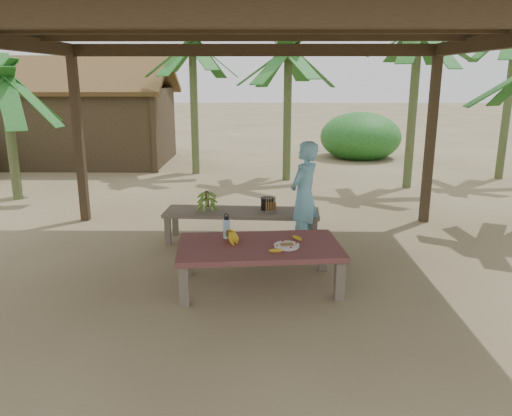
{
  "coord_description": "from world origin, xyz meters",
  "views": [
    {
      "loc": [
        0.13,
        -5.64,
        2.32
      ],
      "look_at": [
        0.06,
        0.09,
        0.8
      ],
      "focal_mm": 35.0,
      "sensor_mm": 36.0,
      "label": 1
    }
  ],
  "objects_px": {
    "plate": "(287,246)",
    "water_flask": "(227,228)",
    "ripe_banana_bunch": "(228,236)",
    "bench": "(242,215)",
    "woman": "(304,196)",
    "work_table": "(259,250)",
    "cooking_pot": "(268,204)"
  },
  "relations": [
    {
      "from": "ripe_banana_bunch",
      "to": "water_flask",
      "type": "relative_size",
      "value": 0.85
    },
    {
      "from": "work_table",
      "to": "water_flask",
      "type": "relative_size",
      "value": 6.38
    },
    {
      "from": "ripe_banana_bunch",
      "to": "water_flask",
      "type": "xyz_separation_m",
      "value": [
        -0.02,
        0.16,
        0.05
      ]
    },
    {
      "from": "plate",
      "to": "woman",
      "type": "distance_m",
      "value": 1.45
    },
    {
      "from": "cooking_pot",
      "to": "plate",
      "type": "bearing_deg",
      "value": -83.98
    },
    {
      "from": "bench",
      "to": "cooking_pot",
      "type": "bearing_deg",
      "value": 15.18
    },
    {
      "from": "bench",
      "to": "woman",
      "type": "distance_m",
      "value": 0.98
    },
    {
      "from": "work_table",
      "to": "bench",
      "type": "xyz_separation_m",
      "value": [
        -0.26,
        1.62,
        -0.04
      ]
    },
    {
      "from": "water_flask",
      "to": "woman",
      "type": "distance_m",
      "value": 1.46
    },
    {
      "from": "bench",
      "to": "plate",
      "type": "height_order",
      "value": "plate"
    },
    {
      "from": "bench",
      "to": "ripe_banana_bunch",
      "type": "bearing_deg",
      "value": -90.44
    },
    {
      "from": "woman",
      "to": "water_flask",
      "type": "bearing_deg",
      "value": -8.86
    },
    {
      "from": "ripe_banana_bunch",
      "to": "plate",
      "type": "distance_m",
      "value": 0.68
    },
    {
      "from": "work_table",
      "to": "cooking_pot",
      "type": "relative_size",
      "value": 9.46
    },
    {
      "from": "ripe_banana_bunch",
      "to": "cooking_pot",
      "type": "distance_m",
      "value": 1.69
    },
    {
      "from": "ripe_banana_bunch",
      "to": "woman",
      "type": "distance_m",
      "value": 1.57
    },
    {
      "from": "ripe_banana_bunch",
      "to": "plate",
      "type": "height_order",
      "value": "ripe_banana_bunch"
    },
    {
      "from": "work_table",
      "to": "woman",
      "type": "height_order",
      "value": "woman"
    },
    {
      "from": "work_table",
      "to": "woman",
      "type": "relative_size",
      "value": 1.27
    },
    {
      "from": "bench",
      "to": "ripe_banana_bunch",
      "type": "height_order",
      "value": "ripe_banana_bunch"
    },
    {
      "from": "bench",
      "to": "cooking_pot",
      "type": "xyz_separation_m",
      "value": [
        0.37,
        0.08,
        0.14
      ]
    },
    {
      "from": "water_flask",
      "to": "bench",
      "type": "bearing_deg",
      "value": 85.1
    },
    {
      "from": "plate",
      "to": "work_table",
      "type": "bearing_deg",
      "value": 163.34
    },
    {
      "from": "ripe_banana_bunch",
      "to": "plate",
      "type": "relative_size",
      "value": 0.9
    },
    {
      "from": "work_table",
      "to": "cooking_pot",
      "type": "bearing_deg",
      "value": 80.65
    },
    {
      "from": "water_flask",
      "to": "cooking_pot",
      "type": "distance_m",
      "value": 1.55
    },
    {
      "from": "ripe_banana_bunch",
      "to": "work_table",
      "type": "bearing_deg",
      "value": -11.62
    },
    {
      "from": "work_table",
      "to": "woman",
      "type": "distance_m",
      "value": 1.47
    },
    {
      "from": "plate",
      "to": "cooking_pot",
      "type": "relative_size",
      "value": 1.4
    },
    {
      "from": "water_flask",
      "to": "woman",
      "type": "xyz_separation_m",
      "value": [
        0.98,
        1.08,
        0.12
      ]
    },
    {
      "from": "woman",
      "to": "ripe_banana_bunch",
      "type": "bearing_deg",
      "value": -4.41
    },
    {
      "from": "plate",
      "to": "water_flask",
      "type": "bearing_deg",
      "value": 154.7
    }
  ]
}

